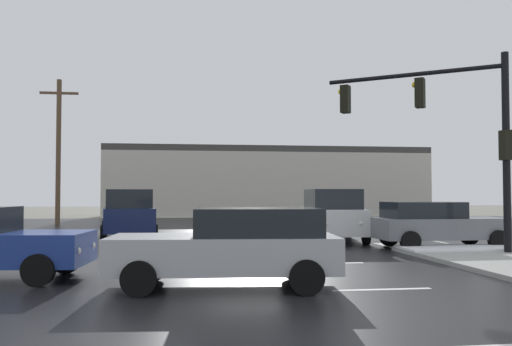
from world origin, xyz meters
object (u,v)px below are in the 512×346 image
traffic_signal_mast (451,121)px  utility_pole_distant (58,149)px  suv_navy (128,212)px  sedan_silver (233,246)px  sedan_grey (437,224)px  suv_white (332,214)px

traffic_signal_mast → utility_pole_distant: (-15.51, 17.34, 0.33)m
suv_navy → utility_pole_distant: size_ratio=0.58×
sedan_silver → sedan_grey: size_ratio=1.02×
traffic_signal_mast → suv_navy: 13.27m
traffic_signal_mast → sedan_grey: (0.27, 1.63, -3.32)m
suv_navy → suv_white: bearing=-113.8°
sedan_silver → sedan_grey: 10.28m
suv_white → utility_pole_distant: 18.34m
suv_navy → sedan_silver: 13.00m
sedan_grey → suv_navy: bearing=151.6°
traffic_signal_mast → sedan_silver: (-7.40, -5.21, -3.32)m
sedan_silver → suv_white: suv_white is taller
traffic_signal_mast → sedan_grey: traffic_signal_mast is taller
suv_white → sedan_grey: bearing=46.5°
suv_navy → sedan_silver: (3.17, -12.61, -0.24)m
suv_white → utility_pole_distant: size_ratio=0.58×
sedan_silver → utility_pole_distant: utility_pole_distant is taller
suv_navy → sedan_grey: suv_navy is taller
suv_white → sedan_silver: bearing=-19.8°
sedan_silver → traffic_signal_mast: bearing=-139.7°
sedan_silver → sedan_grey: same height
traffic_signal_mast → sedan_silver: bearing=71.1°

